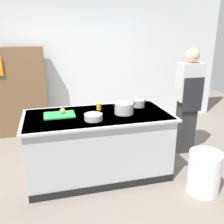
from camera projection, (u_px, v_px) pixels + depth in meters
The scene contains 12 objects.
ground_plane at pixel (99, 173), 3.63m from camera, with size 10.00×10.00×0.00m, color slate.
back_wall at pixel (77, 55), 5.09m from camera, with size 6.40×0.12×3.00m, color silver.
counter_island at pixel (98, 144), 3.48m from camera, with size 1.98×0.98×0.90m.
cutting_board at pixel (59, 115), 3.30m from camera, with size 0.40×0.28×0.02m, color green.
onion at pixel (63, 111), 3.31m from camera, with size 0.07×0.07×0.07m, color tan.
stock_pot at pixel (124, 108), 3.36m from camera, with size 0.32×0.26×0.15m.
sauce_pan at pixel (139, 103), 3.68m from camera, with size 0.25×0.18×0.10m.
mixing_bowl at pixel (93, 117), 3.13m from camera, with size 0.23×0.23×0.08m, color #B7BABF.
juice_cup at pixel (99, 106), 3.53m from camera, with size 0.07×0.07×0.10m, color yellow.
trash_bin at pixel (204, 172), 3.13m from camera, with size 0.41×0.41×0.55m, color white.
person_chef at pixel (188, 99), 4.02m from camera, with size 0.38×0.25×1.72m.
bookshelf at pixel (17, 93), 4.73m from camera, with size 1.10×0.31×1.70m.
Camera 1 is at (-0.62, -3.12, 1.98)m, focal length 39.87 mm.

